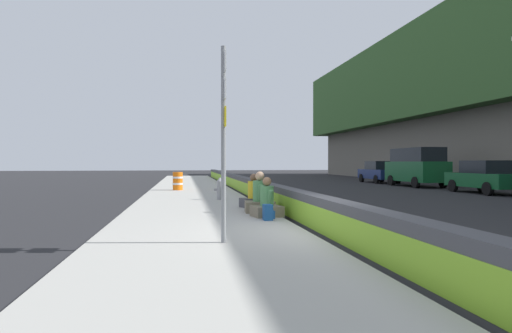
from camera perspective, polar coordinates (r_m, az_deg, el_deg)
ground_plane at (r=9.56m, az=9.62°, el=-9.18°), size 160.00×160.00×0.00m
sidewalk_strip at (r=9.05m, az=-6.67°, el=-9.28°), size 80.00×4.40×0.14m
jersey_barrier at (r=9.50m, az=9.60°, el=-6.65°), size 76.00×0.45×0.85m
route_sign_post at (r=8.09m, az=-4.20°, el=4.94°), size 0.44×0.09×3.60m
fire_hydrant at (r=17.47m, az=-4.71°, el=-2.82°), size 0.26×0.46×0.88m
seated_person_foreground at (r=11.95m, az=1.43°, el=-4.91°), size 0.79×0.88×1.07m
seated_person_middle at (r=12.97m, az=0.50°, el=-4.30°), size 0.80×0.92×1.20m
seated_person_rear at (r=14.39m, az=-0.31°, el=-3.95°), size 0.83×0.92×1.10m
backpack at (r=11.24m, az=1.59°, el=-5.99°), size 0.32×0.28×0.40m
construction_barrel at (r=23.68m, az=-10.12°, el=-1.87°), size 0.54×0.54×0.95m
parked_car_third at (r=25.63m, az=27.59°, el=-1.19°), size 4.55×2.04×1.71m
parked_car_fourth at (r=30.95m, az=20.08°, el=0.04°), size 5.11×2.11×2.56m
parked_car_midline at (r=35.93m, az=15.71°, el=-0.67°), size 4.53×2.00×1.71m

